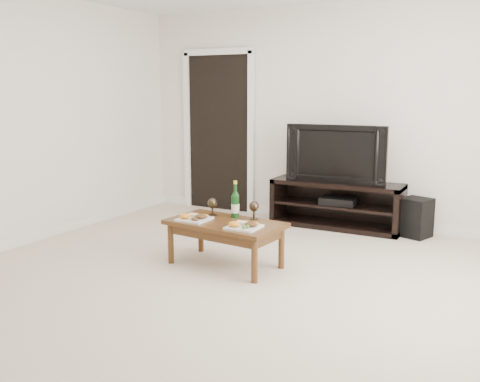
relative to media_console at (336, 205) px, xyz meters
name	(u,v)px	position (x,y,z in m)	size (l,w,h in m)	color
floor	(216,294)	(-0.18, -2.50, -0.28)	(5.50, 5.50, 0.00)	beige
back_wall	(332,115)	(-0.18, 0.27, 1.02)	(5.00, 0.04, 2.60)	silver
doorway	(219,134)	(-1.73, 0.24, 0.75)	(0.90, 0.02, 2.05)	black
media_console	(336,205)	(0.00, 0.00, 0.00)	(1.53, 0.45, 0.55)	black
television	(338,153)	(0.00, 0.00, 0.61)	(1.16, 0.15, 0.67)	black
av_receiver	(338,201)	(0.02, -0.01, 0.05)	(0.40, 0.30, 0.08)	black
subwoofer	(416,218)	(0.91, 0.01, -0.06)	(0.29, 0.29, 0.43)	black
coffee_table	(225,244)	(-0.46, -1.84, -0.07)	(1.05, 0.57, 0.42)	#523316
plate_left	(194,216)	(-0.74, -1.92, 0.18)	(0.27, 0.27, 0.07)	white
plate_right	(244,224)	(-0.20, -1.97, 0.18)	(0.27, 0.27, 0.07)	white
wine_bottle	(235,199)	(-0.46, -1.65, 0.32)	(0.07, 0.07, 0.35)	#103C14
goblet_left	(212,207)	(-0.69, -1.69, 0.23)	(0.09, 0.09, 0.17)	#352B1D
goblet_right	(254,210)	(-0.27, -1.63, 0.23)	(0.09, 0.09, 0.17)	#352B1D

